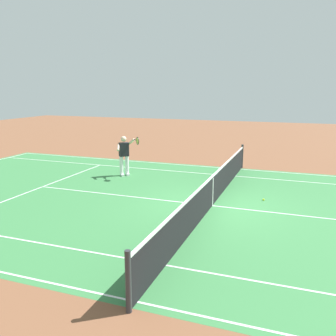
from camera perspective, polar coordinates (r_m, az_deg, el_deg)
The scene contains 6 objects.
ground_plane at distance 11.33m, azimuth 6.96°, elevation -5.93°, with size 60.00×60.00×0.00m, color brown.
court_slab at distance 11.33m, azimuth 6.96°, elevation -5.92°, with size 24.20×11.40×0.00m, color #387A42.
court_line_markings at distance 11.33m, azimuth 6.96°, elevation -5.91°, with size 23.85×11.05×0.01m.
tennis_net at distance 11.18m, azimuth 7.03°, elevation -3.54°, with size 0.10×11.70×1.08m.
tennis_player_near at distance 14.98m, azimuth -6.90°, elevation 2.27°, with size 1.12×0.74×1.70m.
tennis_ball at distance 12.13m, azimuth 14.85°, elevation -4.85°, with size 0.07×0.07×0.07m, color #CCE01E.
Camera 1 is at (-2.40, 10.49, 3.56)m, focal length 38.61 mm.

